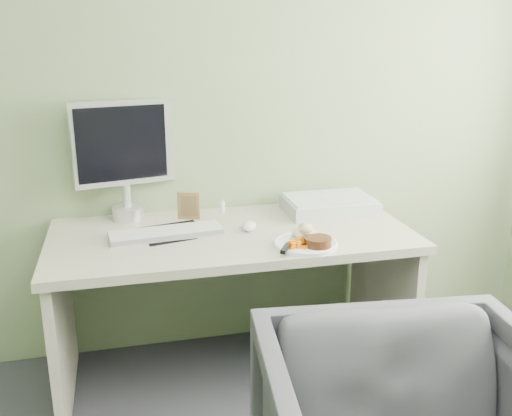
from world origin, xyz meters
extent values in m
plane|color=gray|center=(0.00, 2.00, 1.35)|extent=(3.50, 0.00, 3.50)
cube|color=#B9B29B|center=(0.00, 1.62, 0.71)|extent=(1.60, 0.75, 0.04)
cube|color=#BEB3A2|center=(-0.76, 1.62, 0.34)|extent=(0.04, 0.70, 0.69)
cube|color=#BEB3A2|center=(0.76, 1.62, 0.34)|extent=(0.04, 0.70, 0.69)
cylinder|color=white|center=(0.27, 1.38, 0.74)|extent=(0.27, 0.27, 0.01)
cylinder|color=black|center=(0.30, 1.34, 0.76)|extent=(0.14, 0.14, 0.04)
ellipsoid|color=tan|center=(0.29, 1.42, 0.78)|extent=(0.13, 0.10, 0.07)
cube|color=orange|center=(0.22, 1.34, 0.77)|extent=(0.08, 0.07, 0.04)
cube|color=silver|center=(0.22, 1.41, 0.75)|extent=(0.09, 0.13, 0.01)
cube|color=black|center=(0.16, 1.31, 0.76)|extent=(0.07, 0.09, 0.02)
cube|color=black|center=(-0.26, 1.67, 0.73)|extent=(0.33, 0.30, 0.00)
cube|color=white|center=(-0.29, 1.63, 0.75)|extent=(0.50, 0.19, 0.02)
ellipsoid|color=white|center=(0.08, 1.63, 0.75)|extent=(0.09, 0.12, 0.04)
cube|color=olive|center=(-0.16, 1.85, 0.80)|extent=(0.10, 0.05, 0.13)
cylinder|color=white|center=(0.01, 1.92, 0.76)|extent=(0.02, 0.02, 0.05)
cone|color=#84ADD4|center=(0.01, 1.92, 0.79)|extent=(0.02, 0.02, 0.02)
cube|color=#A4A7AB|center=(0.53, 1.80, 0.76)|extent=(0.44, 0.29, 0.07)
cylinder|color=silver|center=(-0.44, 1.92, 0.76)|extent=(0.15, 0.15, 0.06)
cylinder|color=silver|center=(-0.44, 1.92, 0.84)|extent=(0.04, 0.04, 0.10)
cube|color=silver|center=(-0.44, 1.95, 1.09)|extent=(0.46, 0.14, 0.39)
cube|color=black|center=(-0.44, 1.92, 1.09)|extent=(0.41, 0.10, 0.34)
camera|label=1|loc=(-0.46, -0.73, 1.58)|focal=40.00mm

